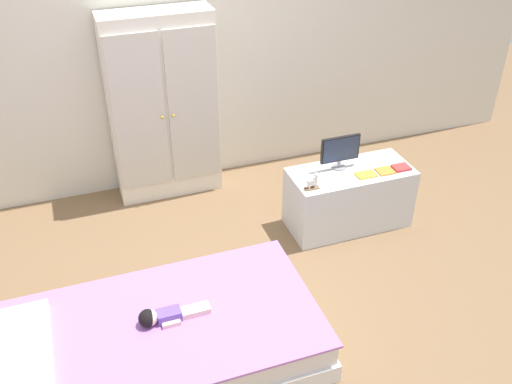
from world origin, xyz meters
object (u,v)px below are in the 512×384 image
(tv_monitor, at_px, (340,150))
(doll, at_px, (161,316))
(bed, at_px, (158,343))
(wardrobe, at_px, (163,108))
(rocking_horse_toy, at_px, (313,181))
(book_orange, at_px, (385,171))
(book_red, at_px, (401,167))
(tv_stand, at_px, (349,198))
(book_yellow, at_px, (366,175))

(tv_monitor, bearing_deg, doll, -149.50)
(bed, distance_m, wardrobe, 1.88)
(bed, distance_m, tv_monitor, 1.82)
(doll, bearing_deg, rocking_horse_toy, 29.81)
(book_orange, distance_m, book_red, 0.13)
(wardrobe, height_order, rocking_horse_toy, wardrobe)
(tv_stand, bearing_deg, rocking_horse_toy, -161.21)
(doll, xyz_separation_m, book_orange, (1.77, 0.71, 0.15))
(rocking_horse_toy, xyz_separation_m, book_orange, (0.57, 0.03, -0.05))
(tv_stand, relative_size, rocking_horse_toy, 7.36)
(wardrobe, height_order, book_red, wardrobe)
(tv_stand, bearing_deg, bed, -152.60)
(doll, distance_m, book_orange, 1.91)
(wardrobe, height_order, tv_stand, wardrobe)
(bed, xyz_separation_m, doll, (0.04, 0.02, 0.18))
(book_orange, bearing_deg, wardrobe, 143.77)
(rocking_horse_toy, bearing_deg, tv_stand, 18.79)
(bed, relative_size, rocking_horse_toy, 14.81)
(wardrobe, relative_size, book_red, 12.18)
(doll, bearing_deg, tv_stand, 27.46)
(book_yellow, bearing_deg, doll, -156.13)
(wardrobe, xyz_separation_m, rocking_horse_toy, (0.78, -1.02, -0.21))
(book_red, bearing_deg, book_orange, 180.00)
(tv_stand, distance_m, book_red, 0.43)
(tv_stand, relative_size, book_orange, 7.48)
(wardrobe, distance_m, book_yellow, 1.58)
(book_yellow, relative_size, book_red, 1.18)
(bed, bearing_deg, doll, 24.66)
(tv_monitor, xyz_separation_m, rocking_horse_toy, (-0.29, -0.19, -0.09))
(wardrobe, distance_m, tv_stand, 1.54)
(book_yellow, bearing_deg, bed, -156.11)
(book_orange, bearing_deg, doll, -157.99)
(book_yellow, distance_m, book_orange, 0.15)
(wardrobe, relative_size, tv_monitor, 4.99)
(bed, height_order, wardrobe, wardrobe)
(book_yellow, bearing_deg, book_orange, 0.00)
(book_yellow, bearing_deg, rocking_horse_toy, -175.88)
(bed, xyz_separation_m, tv_stand, (1.58, 0.82, 0.09))
(bed, height_order, tv_monitor, tv_monitor)
(wardrobe, bearing_deg, rocking_horse_toy, -52.57)
(book_orange, bearing_deg, book_yellow, 180.00)
(doll, bearing_deg, bed, -155.34)
(wardrobe, relative_size, book_orange, 12.29)
(tv_stand, bearing_deg, book_orange, -22.37)
(wardrobe, distance_m, book_red, 1.81)
(tv_stand, height_order, tv_monitor, tv_monitor)
(wardrobe, height_order, book_yellow, wardrobe)
(tv_monitor, bearing_deg, book_orange, -28.92)
(rocking_horse_toy, distance_m, book_red, 0.71)
(rocking_horse_toy, height_order, book_orange, rocking_horse_toy)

